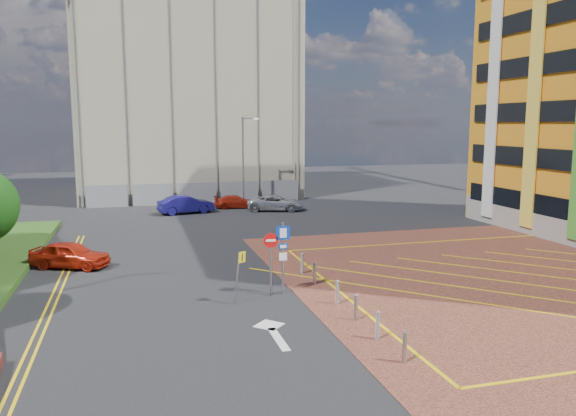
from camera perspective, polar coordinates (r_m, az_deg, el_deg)
name	(u,v)px	position (r m, az deg, el deg)	size (l,w,h in m)	color
ground	(278,302)	(23.99, -1.06, -9.50)	(140.00, 140.00, 0.00)	black
forecourt	(555,277)	(30.49, 25.51, -6.38)	(26.00, 26.00, 0.02)	brown
lamp_back	(244,158)	(51.11, -4.49, 5.12)	(1.53, 0.16, 8.00)	#9EA0A8
sign_cluster	(278,251)	(24.45, -0.98, -4.40)	(1.17, 0.12, 3.20)	#9EA0A8
warning_sign	(239,271)	(23.37, -5.02, -6.37)	(0.56, 0.38, 2.25)	#9EA0A8
bollard_row	(343,298)	(23.00, 5.62, -9.12)	(0.14, 11.14, 0.90)	#9EA0A8
construction_building	(184,90)	(62.44, -10.48, 11.73)	(21.20, 19.20, 22.00)	#B4AD93
construction_fence	(208,193)	(52.90, -8.14, 1.52)	(21.60, 0.06, 2.00)	gray
car_red_left	(70,255)	(31.36, -21.27, -4.44)	(1.64, 4.07, 1.39)	red
car_blue_back	(186,204)	(47.45, -10.32, 0.36)	(1.60, 4.60, 1.51)	navy
car_red_back	(236,202)	(49.92, -5.32, 0.64)	(1.57, 3.87, 1.12)	#A21E0D
car_silver_back	(276,203)	(48.24, -1.28, 0.53)	(2.23, 4.83, 1.34)	#B0AFB7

